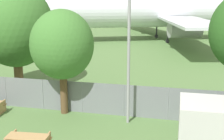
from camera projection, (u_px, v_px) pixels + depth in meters
perimeter_fence at (82, 97)px, 18.68m from camera, size 56.07×0.07×1.91m
airplane at (154, 12)px, 47.87m from camera, size 46.49×37.63×13.94m
tree_near_hangar at (15, 26)px, 22.91m from camera, size 5.60×5.60×7.82m
tree_left_of_cabin at (62, 45)px, 17.87m from camera, size 3.67×3.67×6.18m
light_mast at (129, 25)px, 16.13m from camera, size 0.44×0.44×9.07m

